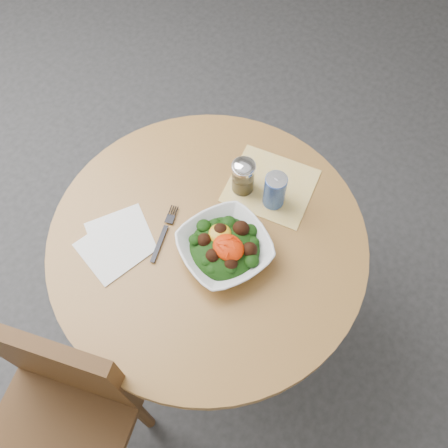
% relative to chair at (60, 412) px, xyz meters
% --- Properties ---
extents(ground, '(6.00, 6.00, 0.00)m').
position_rel_chair_xyz_m(ground, '(0.09, 0.59, -0.50)').
color(ground, '#2C2C2E').
rests_on(ground, ground).
extents(table, '(0.90, 0.90, 0.75)m').
position_rel_chair_xyz_m(table, '(0.09, 0.59, 0.05)').
color(table, black).
rests_on(table, ground).
extents(chair, '(0.50, 0.50, 0.90)m').
position_rel_chair_xyz_m(chair, '(0.00, 0.00, 0.00)').
color(chair, '#4A2C14').
rests_on(chair, ground).
extents(cloth_napkin, '(0.29, 0.27, 0.00)m').
position_rel_chair_xyz_m(cloth_napkin, '(0.14, 0.84, 0.25)').
color(cloth_napkin, '#DB9D0B').
rests_on(cloth_napkin, table).
extents(paper_napkins, '(0.22, 0.25, 0.00)m').
position_rel_chair_xyz_m(paper_napkins, '(-0.11, 0.43, 0.25)').
color(paper_napkins, white).
rests_on(paper_napkins, table).
extents(salad_bowl, '(0.31, 0.31, 0.09)m').
position_rel_chair_xyz_m(salad_bowl, '(0.15, 0.58, 0.28)').
color(salad_bowl, white).
rests_on(salad_bowl, table).
extents(fork, '(0.08, 0.18, 0.00)m').
position_rel_chair_xyz_m(fork, '(-0.02, 0.54, 0.25)').
color(fork, black).
rests_on(fork, table).
extents(spice_shaker, '(0.07, 0.07, 0.12)m').
position_rel_chair_xyz_m(spice_shaker, '(0.07, 0.79, 0.31)').
color(spice_shaker, silver).
rests_on(spice_shaker, table).
extents(beverage_can, '(0.06, 0.06, 0.12)m').
position_rel_chair_xyz_m(beverage_can, '(0.17, 0.80, 0.31)').
color(beverage_can, navy).
rests_on(beverage_can, table).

